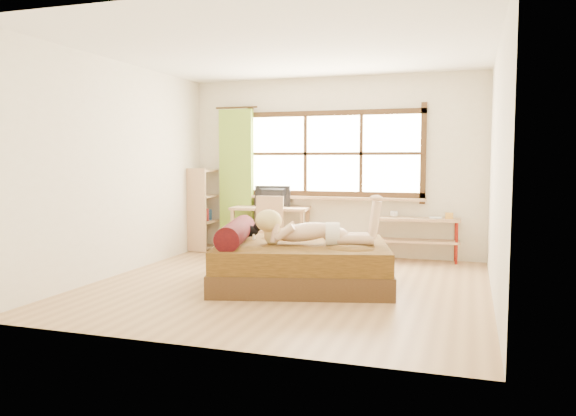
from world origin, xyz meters
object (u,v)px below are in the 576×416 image
(woman, at_px, (313,218))
(bookshelf, at_px, (204,209))
(desk, at_px, (271,213))
(kitten, at_px, (248,229))
(bed, at_px, (298,262))
(chair, at_px, (268,224))
(pipe_shelf, at_px, (416,229))

(woman, distance_m, bookshelf, 3.12)
(desk, bearing_deg, kitten, -84.20)
(woman, xyz_separation_m, desk, (-1.21, 1.91, -0.15))
(bookshelf, bearing_deg, bed, -41.56)
(woman, distance_m, chair, 1.93)
(kitten, relative_size, pipe_shelf, 0.23)
(desk, relative_size, chair, 1.32)
(bed, bearing_deg, pipe_shelf, 45.40)
(woman, height_order, kitten, woman)
(kitten, bearing_deg, desk, 86.50)
(chair, xyz_separation_m, bookshelf, (-1.26, 0.46, 0.15))
(bed, distance_m, desk, 2.16)
(chair, distance_m, pipe_shelf, 2.14)
(chair, bearing_deg, kitten, -85.08)
(desk, xyz_separation_m, pipe_shelf, (2.18, 0.12, -0.18))
(kitten, height_order, chair, chair)
(bed, height_order, kitten, bed)
(chair, height_order, pipe_shelf, chair)
(pipe_shelf, bearing_deg, woman, -119.31)
(bed, relative_size, pipe_shelf, 1.82)
(bed, distance_m, pipe_shelf, 2.32)
(woman, distance_m, pipe_shelf, 2.28)
(woman, distance_m, desk, 2.27)
(bookshelf, bearing_deg, desk, -4.23)
(kitten, xyz_separation_m, chair, (-0.25, 1.40, -0.10))
(woman, xyz_separation_m, kitten, (-0.87, 0.15, -0.18))
(kitten, xyz_separation_m, desk, (-0.34, 1.76, 0.02))
(woman, xyz_separation_m, chair, (-1.12, 1.55, -0.28))
(bed, height_order, desk, bed)
(desk, height_order, chair, chair)
(bed, distance_m, woman, 0.56)
(desk, relative_size, bookshelf, 0.93)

